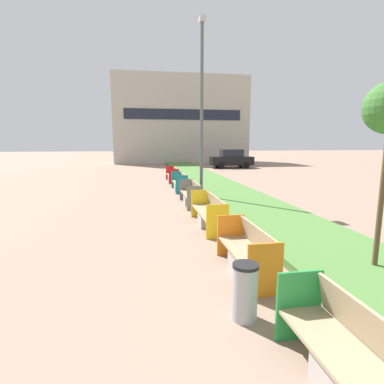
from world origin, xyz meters
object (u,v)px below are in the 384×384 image
(bench_grey_frame, at_px, (191,196))
(street_lamp_post, at_px, (202,103))
(bench_yellow_frame, at_px, (209,214))
(parked_car_distant, at_px, (231,159))
(bench_green_frame, at_px, (354,369))
(bench_teal_frame, at_px, (180,184))
(bench_red_frame, at_px, (173,176))
(litter_bin, at_px, (245,292))
(bench_orange_frame, at_px, (247,255))

(bench_grey_frame, relative_size, street_lamp_post, 0.28)
(bench_yellow_frame, xyz_separation_m, parked_car_distant, (6.93, 20.32, 0.53))
(bench_green_frame, bearing_deg, bench_teal_frame, 89.99)
(parked_car_distant, bearing_deg, bench_grey_frame, -109.56)
(bench_green_frame, xyz_separation_m, street_lamp_post, (0.61, 10.65, 3.83))
(bench_green_frame, relative_size, bench_red_frame, 0.87)
(bench_yellow_frame, relative_size, bench_teal_frame, 1.17)
(bench_green_frame, relative_size, parked_car_distant, 0.47)
(litter_bin, bearing_deg, bench_green_frame, -69.52)
(bench_green_frame, height_order, bench_teal_frame, same)
(bench_red_frame, xyz_separation_m, street_lamp_post, (0.61, -6.50, 3.82))
(bench_green_frame, xyz_separation_m, litter_bin, (-0.57, 1.53, 0.06))
(bench_orange_frame, xyz_separation_m, bench_grey_frame, (0.00, 6.64, 0.01))
(bench_green_frame, relative_size, bench_teal_frame, 0.95)
(bench_teal_frame, distance_m, street_lamp_post, 4.74)
(litter_bin, relative_size, parked_car_distant, 0.20)
(bench_orange_frame, relative_size, bench_grey_frame, 0.91)
(bench_teal_frame, xyz_separation_m, bench_red_frame, (0.00, 3.77, 0.01))
(street_lamp_post, distance_m, parked_car_distant, 17.61)
(bench_green_frame, height_order, bench_red_frame, same)
(bench_teal_frame, relative_size, bench_red_frame, 0.92)
(bench_green_frame, xyz_separation_m, bench_teal_frame, (0.00, 13.38, 0.00))
(bench_red_frame, relative_size, street_lamp_post, 0.30)
(bench_green_frame, relative_size, bench_orange_frame, 1.02)
(litter_bin, distance_m, parked_car_distant, 26.32)
(bench_grey_frame, bearing_deg, street_lamp_post, 57.44)
(bench_orange_frame, xyz_separation_m, parked_car_distant, (6.93, 23.70, 0.55))
(bench_teal_frame, xyz_separation_m, parked_car_distant, (6.93, 13.37, 0.54))
(bench_yellow_frame, bearing_deg, street_lamp_post, 81.80)
(bench_grey_frame, bearing_deg, litter_bin, -94.03)
(street_lamp_post, relative_size, parked_car_distant, 1.78)
(bench_grey_frame, distance_m, litter_bin, 8.18)
(bench_yellow_frame, relative_size, parked_car_distant, 0.58)
(bench_green_frame, relative_size, street_lamp_post, 0.27)
(bench_green_frame, bearing_deg, bench_grey_frame, 89.99)
(bench_green_frame, distance_m, bench_orange_frame, 3.05)
(bench_orange_frame, bearing_deg, bench_yellow_frame, 89.90)
(bench_orange_frame, relative_size, bench_yellow_frame, 0.80)
(bench_grey_frame, bearing_deg, bench_yellow_frame, -89.94)
(bench_yellow_frame, relative_size, litter_bin, 2.91)
(bench_green_frame, bearing_deg, litter_bin, 110.48)
(street_lamp_post, bearing_deg, parked_car_distant, 68.57)
(bench_grey_frame, height_order, parked_car_distant, parked_car_distant)
(litter_bin, relative_size, street_lamp_post, 0.11)
(bench_green_frame, relative_size, litter_bin, 2.38)
(bench_green_frame, distance_m, bench_yellow_frame, 6.43)
(bench_orange_frame, distance_m, bench_red_frame, 14.10)
(bench_grey_frame, bearing_deg, parked_car_distant, 67.89)
(bench_orange_frame, distance_m, bench_grey_frame, 6.64)
(bench_orange_frame, distance_m, bench_teal_frame, 10.33)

